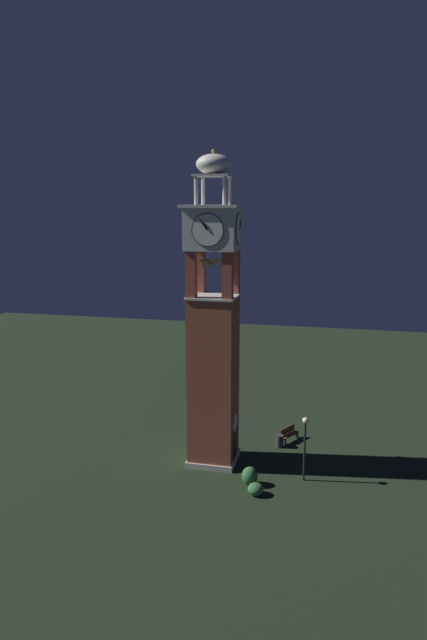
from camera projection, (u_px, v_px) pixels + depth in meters
name	position (u px, v px, depth m)	size (l,w,h in m)	color
ground	(214.00, 460.00, 34.77)	(80.00, 80.00, 0.00)	black
clock_tower	(214.00, 338.00, 33.20)	(3.24, 3.24, 18.41)	#9E4C38
park_bench	(289.00, 434.00, 37.55)	(1.62, 1.15, 0.95)	brown
lamp_post	(305.00, 437.00, 31.78)	(0.36, 0.36, 3.79)	black
trash_bin	(280.00, 441.00, 36.64)	(0.52, 0.52, 0.80)	#2D2D33
shrub_near_entry	(250.00, 476.00, 31.67)	(0.90, 0.90, 1.06)	#336638
shrub_left_of_tower	(256.00, 489.00, 30.62)	(0.87, 0.87, 0.67)	#336638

